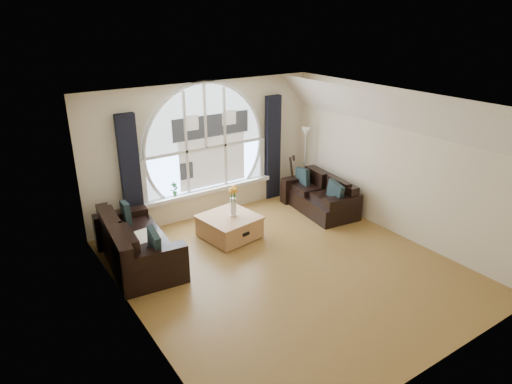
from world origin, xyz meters
The scene contains 21 objects.
ground centered at (0.00, 0.00, 0.00)m, with size 5.00×5.50×0.01m, color brown.
ceiling centered at (0.00, 0.00, 2.70)m, with size 5.00×5.50×0.01m, color silver.
wall_back centered at (0.00, 2.75, 1.35)m, with size 5.00×0.01×2.70m, color beige.
wall_front centered at (0.00, -2.75, 1.35)m, with size 5.00×0.01×2.70m, color beige.
wall_left centered at (-2.50, 0.00, 1.35)m, with size 0.01×5.50×2.70m, color beige.
wall_right centered at (2.50, 0.00, 1.35)m, with size 0.01×5.50×2.70m, color beige.
attic_slope centered at (2.20, 0.00, 2.35)m, with size 0.92×5.50×0.72m, color silver.
arched_window centered at (0.00, 2.72, 1.62)m, with size 2.60×0.06×2.15m, color silver.
window_sill centered at (0.00, 2.65, 0.51)m, with size 2.90×0.22×0.08m, color white.
window_frame centered at (0.00, 2.69, 1.62)m, with size 2.76×0.08×2.15m, color white.
neighbor_house centered at (0.15, 2.71, 1.50)m, with size 1.70×0.02×1.50m, color silver.
curtain_left centered at (-1.60, 2.63, 1.15)m, with size 0.35×0.12×2.30m, color black.
curtain_right centered at (1.60, 2.63, 1.15)m, with size 0.35×0.12×2.30m, color black.
sofa_left centered at (-1.97, 1.47, 0.40)m, with size 0.94×1.88×0.84m, color black.
sofa_right centered at (1.97, 1.44, 0.40)m, with size 0.81×1.62×0.72m, color black.
coffee_chest centered at (-0.22, 1.47, 0.23)m, with size 0.95×0.95×0.46m, color #A77344.
throw_blanket centered at (-1.90, 1.29, 0.50)m, with size 0.55×0.55×0.10m, color silver.
vase_flowers centered at (-0.14, 1.45, 0.81)m, with size 0.24×0.24×0.70m, color white.
floor_lamp centered at (2.21, 2.26, 0.80)m, with size 0.24×0.24×1.60m, color #B2B2B2.
guitar centered at (1.83, 2.29, 0.53)m, with size 0.36×0.24×1.06m, color #965B2E.
potted_plant centered at (-0.76, 2.65, 0.70)m, with size 0.15×0.10×0.29m, color #1E6023.
Camera 1 is at (-4.03, -5.10, 3.96)m, focal length 31.76 mm.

